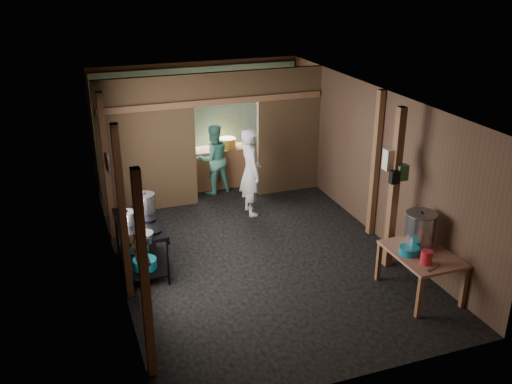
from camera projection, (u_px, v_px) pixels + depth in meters
name	position (u px, v px, depth m)	size (l,w,h in m)	color
floor	(252.00, 247.00, 9.71)	(4.50, 7.00, 0.00)	black
ceiling	(252.00, 97.00, 8.72)	(4.50, 7.00, 0.00)	black
wall_back	(198.00, 122.00, 12.26)	(4.50, 0.00, 2.60)	#4E3827
wall_front	(359.00, 283.00, 6.18)	(4.50, 0.00, 2.60)	#4E3827
wall_left	(111.00, 194.00, 8.51)	(0.00, 7.00, 2.60)	#4E3827
wall_right	(373.00, 161.00, 9.93)	(0.00, 7.00, 2.60)	#4E3827
partition_left	(147.00, 146.00, 10.72)	(1.85, 0.10, 2.60)	#453321
partition_right	(288.00, 131.00, 11.63)	(1.35, 0.10, 2.60)	#453321
partition_header	(226.00, 87.00, 10.83)	(1.30, 0.10, 0.60)	#453321
turquoise_panel	(199.00, 125.00, 12.23)	(4.40, 0.06, 2.50)	#7FB9B1
back_counter	(220.00, 167.00, 12.21)	(1.20, 0.50, 0.85)	brown
wall_clock	(210.00, 95.00, 12.03)	(0.20, 0.20, 0.03)	white
post_left_a	(144.00, 278.00, 6.27)	(0.10, 0.12, 2.60)	brown
post_left_b	(123.00, 215.00, 7.84)	(0.10, 0.12, 2.60)	brown
post_left_c	(107.00, 168.00, 9.58)	(0.10, 0.12, 2.60)	brown
post_right	(375.00, 165.00, 9.73)	(0.10, 0.12, 2.60)	brown
post_free	(394.00, 190.00, 8.67)	(0.12, 0.12, 2.60)	brown
cross_beam	(214.00, 102.00, 10.80)	(4.40, 0.12, 0.12)	brown
pan_lid_big	(108.00, 164.00, 8.74)	(0.34, 0.34, 0.03)	gray
pan_lid_small	(106.00, 162.00, 9.13)	(0.30, 0.30, 0.03)	black
wall_shelf	(139.00, 250.00, 6.68)	(0.14, 0.80, 0.03)	brown
jar_white	(142.00, 254.00, 6.44)	(0.07, 0.07, 0.10)	white
jar_yellow	(139.00, 245.00, 6.66)	(0.08, 0.08, 0.10)	gold
jar_green	(136.00, 237.00, 6.85)	(0.06, 0.06, 0.10)	#336B3C
bag_white	(391.00, 159.00, 8.54)	(0.22, 0.15, 0.32)	white
bag_green	(402.00, 172.00, 8.52)	(0.16, 0.12, 0.24)	#336B3C
bag_black	(394.00, 177.00, 8.48)	(0.14, 0.10, 0.20)	black
gas_range	(141.00, 246.00, 8.90)	(0.71, 1.38, 0.81)	black
prep_table	(420.00, 273.00, 8.27)	(0.82, 1.13, 0.67)	#AC765A
stove_pot_large	(145.00, 203.00, 9.06)	(0.32, 0.32, 0.32)	silver
stove_pot_med	(127.00, 218.00, 8.66)	(0.26, 0.26, 0.22)	silver
frying_pan	(144.00, 234.00, 8.31)	(0.28, 0.50, 0.07)	gray
blue_tub_front	(145.00, 264.00, 8.72)	(0.37, 0.37, 0.15)	#0F839D
blue_tub_back	(139.00, 247.00, 9.25)	(0.32, 0.32, 0.13)	#0F839D
stock_pot	(420.00, 229.00, 8.29)	(0.46, 0.46, 0.53)	silver
wash_basin	(409.00, 250.00, 8.09)	(0.29, 0.29, 0.11)	#0F839D
pink_bucket	(426.00, 257.00, 7.82)	(0.16, 0.16, 0.20)	red
knife	(433.00, 268.00, 7.73)	(0.30, 0.04, 0.01)	silver
yellow_tub	(227.00, 143.00, 12.07)	(0.36, 0.36, 0.20)	gold
cook	(250.00, 172.00, 10.71)	(0.62, 0.40, 1.69)	white
worker_back	(213.00, 159.00, 11.72)	(0.72, 0.56, 1.48)	#559F8D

